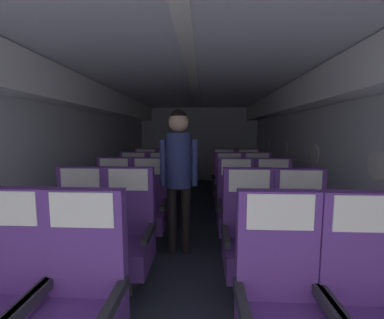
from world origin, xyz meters
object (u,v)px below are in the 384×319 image
Objects in this scene: seat_d_right_window at (230,193)px; seat_e_right_window at (224,181)px; seat_c_right_aisle at (274,210)px; seat_a_left_window at (0,304)px; seat_a_right_aisle at (372,317)px; seat_b_left_window at (78,237)px; seat_c_left_aisle at (148,208)px; seat_e_left_window at (145,181)px; seat_d_right_aisle at (257,193)px; seat_a_right_window at (282,312)px; seat_d_left_window at (133,191)px; seat_e_right_aisle at (248,182)px; seat_c_left_window at (113,208)px; seat_b_left_aisle at (127,238)px; seat_a_left_aisle at (78,308)px; seat_c_right_window at (236,210)px; seat_d_left_aisle at (161,192)px; seat_e_left_aisle at (168,181)px; flight_attendant at (179,166)px; seat_b_right_aisle at (302,243)px; seat_b_right_window at (250,241)px.

seat_d_right_window is 1.00× the size of seat_e_right_window.
seat_c_right_aisle is at bearing -75.52° from seat_e_right_window.
seat_a_left_window and seat_c_right_aisle have the same top height.
seat_a_right_aisle and seat_c_right_aisle have the same top height.
seat_b_left_window and seat_c_left_aisle have the same top height.
seat_d_right_aisle is at bearing -23.64° from seat_e_left_window.
seat_d_right_aisle is (1.98, 2.62, 0.00)m from seat_a_left_window.
seat_a_right_window and seat_d_left_window have the same top height.
seat_d_left_window is 1.00× the size of seat_e_right_aisle.
seat_e_right_window is at bearing 59.38° from seat_b_left_window.
seat_d_right_window and seat_e_right_aisle have the same top height.
seat_c_left_window is 1.00× the size of seat_e_right_aisle.
seat_b_left_aisle is 1.00× the size of seat_c_right_aisle.
seat_a_left_aisle is 2.33m from seat_c_right_aisle.
seat_d_left_window is at bearing -89.66° from seat_e_left_window.
seat_a_right_aisle is at bearing -60.06° from seat_e_left_window.
seat_a_right_aisle is at bearing 0.23° from seat_a_left_aisle.
seat_b_left_window is at bearing -120.62° from seat_e_right_window.
seat_e_left_window and seat_e_right_aisle have the same top height.
seat_a_right_window is 1.73m from seat_c_right_window.
seat_d_left_aisle is 1.00× the size of seat_e_left_aisle.
flight_attendant reaches higher than seat_c_left_aisle.
flight_attendant reaches higher than seat_b_left_aisle.
seat_a_right_window is 2.61m from seat_d_right_window.
seat_b_left_window is 1.00× the size of seat_c_right_aisle.
seat_d_right_aisle is (1.54, 1.75, 0.00)m from seat_b_left_aisle.
seat_e_right_aisle is (0.01, 2.62, 0.00)m from seat_b_right_aisle.
seat_a_right_window and seat_b_right_aisle have the same top height.
seat_a_left_aisle is 1.00× the size of seat_e_right_window.
seat_a_right_window is (1.54, 0.01, 0.00)m from seat_a_left_window.
seat_c_left_aisle is at bearing 179.96° from seat_c_right_aisle.
seat_c_left_window is at bearing -156.45° from seat_d_right_aisle.
seat_a_right_aisle is at bearing -29.39° from seat_b_left_aisle.
seat_d_left_window is at bearing -150.18° from seat_e_right_window.
seat_a_left_window and seat_a_right_aisle have the same top height.
seat_a_left_aisle is 1.00× the size of seat_c_left_window.
seat_b_left_aisle is at bearing -0.17° from seat_b_left_window.
seat_c_left_window is (-1.56, 1.74, 0.00)m from seat_a_right_window.
seat_b_left_aisle is at bearing -75.49° from seat_d_left_window.
seat_d_right_window is 1.41m from seat_e_left_aisle.
seat_b_left_aisle is 1.00× the size of seat_d_right_aisle.
seat_b_right_window is (-0.46, 0.87, 0.00)m from seat_a_right_aisle.
seat_a_left_aisle and seat_b_right_window have the same top height.
seat_d_left_window is at bearing 89.62° from seat_c_left_window.
seat_c_right_aisle is 0.46m from seat_c_right_window.
seat_b_left_window is 1.55m from seat_b_right_window.
seat_a_left_aisle and seat_c_left_window have the same top height.
seat_c_left_aisle and seat_e_left_aisle have the same top height.
seat_b_right_window is 1.78m from seat_c_left_window.
seat_a_right_aisle is 2.65m from seat_d_right_window.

